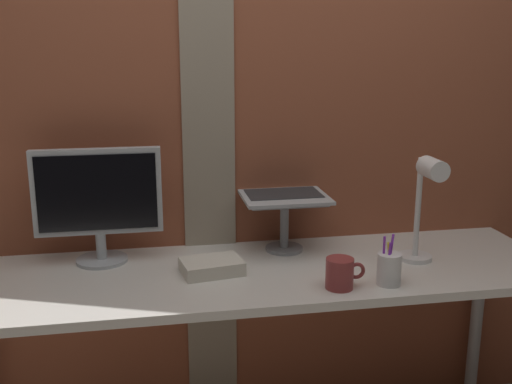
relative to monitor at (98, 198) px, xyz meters
The scene contains 9 objects.
brick_wall_back 0.65m from the monitor, 18.36° to the left, with size 3.68×0.16×2.61m.
desk 0.65m from the monitor, 18.32° to the right, with size 2.08×0.60×0.76m.
monitor is the anchor object (origin of this frame).
laptop_stand 0.67m from the monitor, ahead, with size 0.28×0.22×0.20m.
laptop 0.67m from the monitor, ahead, with size 0.31×0.33×0.22m.
desk_lamp 1.13m from the monitor, 11.91° to the right, with size 0.12×0.20×0.39m.
pen_cup 1.01m from the monitor, 22.47° to the right, with size 0.08×0.08×0.17m.
coffee_mug 0.87m from the monitor, 26.67° to the right, with size 0.13×0.09×0.10m.
paper_clutter_stack 0.46m from the monitor, 25.74° to the right, with size 0.20×0.14×0.05m, color silver.
Camera 1 is at (-0.38, -1.86, 1.52)m, focal length 42.72 mm.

